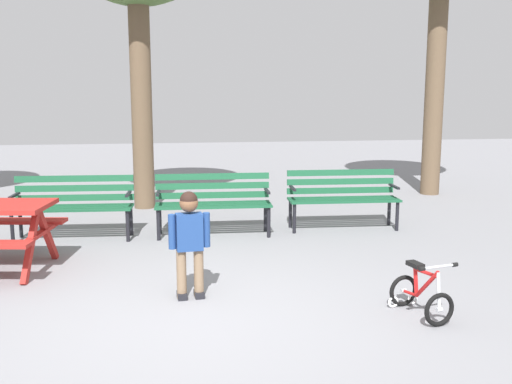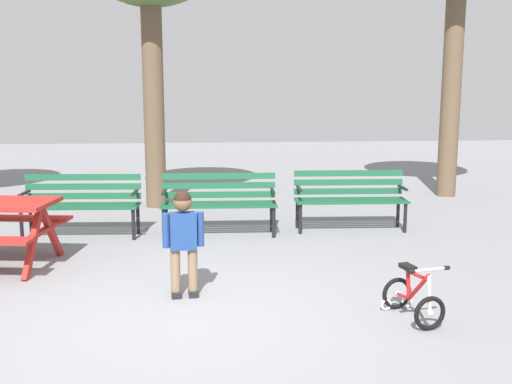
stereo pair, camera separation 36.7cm
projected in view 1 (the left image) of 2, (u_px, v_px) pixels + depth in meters
The scene contains 6 objects.
ground at pixel (190, 319), 5.22m from camera, with size 36.00×36.00×0.00m, color gray.
park_bench_far_left at pixel (73, 202), 8.01m from camera, with size 1.63×0.56×0.85m.
park_bench_left at pixel (213, 199), 8.21m from camera, with size 1.62×0.52×0.85m.
park_bench_right at pixel (342, 194), 8.61m from camera, with size 1.62×0.53×0.85m.
child_standing at pixel (189, 236), 5.66m from camera, with size 0.40×0.18×1.06m.
kids_bicycle at pixel (420, 294), 5.27m from camera, with size 0.46×0.61×0.54m.
Camera 1 is at (-0.14, -4.99, 2.00)m, focal length 41.36 mm.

